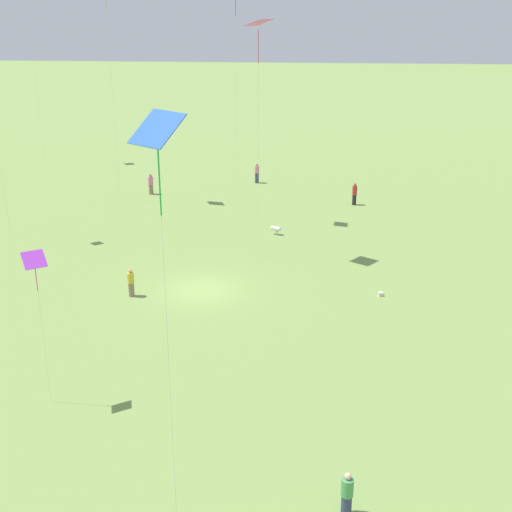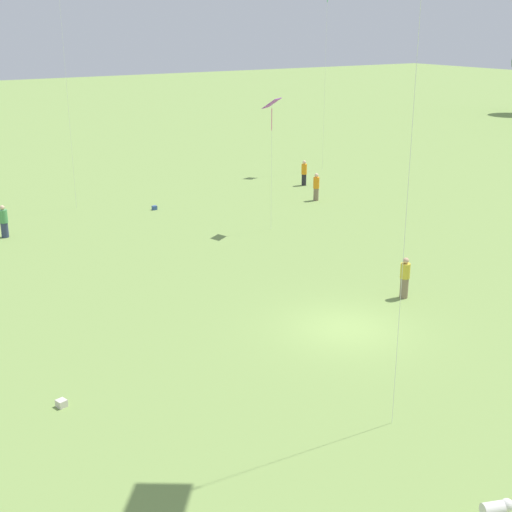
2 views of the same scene
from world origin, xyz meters
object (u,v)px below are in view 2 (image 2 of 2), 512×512
at_px(person_4, 316,187).
at_px(dog_0, 497,509).
at_px(picnic_bag_0, 154,208).
at_px(picnic_bag_1, 62,403).
at_px(person_6, 304,173).
at_px(kite_3, 272,107).
at_px(person_0, 4,222).
at_px(person_5, 405,278).

bearing_deg(person_4, dog_0, -139.89).
relative_size(person_4, dog_0, 2.28).
relative_size(person_4, picnic_bag_0, 6.34).
xyz_separation_m(dog_0, picnic_bag_1, (-9.99, -6.42, -0.32)).
xyz_separation_m(person_6, picnic_bag_0, (0.60, -11.14, -0.72)).
height_order(kite_3, picnic_bag_0, kite_3).
distance_m(person_0, person_4, 18.14).
xyz_separation_m(person_5, kite_3, (-10.95, 0.92, 5.51)).
bearing_deg(person_5, dog_0, 54.85).
xyz_separation_m(person_4, dog_0, (25.77, -14.42, -0.42)).
distance_m(person_5, picnic_bag_1, 14.18).
distance_m(person_0, picnic_bag_0, 8.80).
xyz_separation_m(person_5, person_6, (-18.56, 8.56, 0.01)).
height_order(person_6, picnic_bag_1, person_6).
bearing_deg(picnic_bag_1, person_0, 171.03).
relative_size(person_0, kite_3, 0.25).
relative_size(dog_0, picnic_bag_0, 2.78).
xyz_separation_m(person_0, person_4, (2.18, 18.01, 0.02)).
bearing_deg(kite_3, picnic_bag_1, 50.64).
relative_size(person_4, person_6, 1.00).
relative_size(person_5, kite_3, 0.25).
bearing_deg(person_6, picnic_bag_1, -154.10).
xyz_separation_m(person_4, person_6, (-3.80, 1.84, -0.00)).
distance_m(person_5, dog_0, 13.44).
height_order(dog_0, picnic_bag_0, dog_0).
distance_m(person_4, dog_0, 29.53).
bearing_deg(person_6, dog_0, -133.71).
bearing_deg(person_4, picnic_bag_1, -163.53).
bearing_deg(person_6, picnic_bag_0, 168.19).
distance_m(kite_3, picnic_bag_0, 10.00).
xyz_separation_m(person_0, picnic_bag_1, (17.96, -2.84, -0.71)).
bearing_deg(picnic_bag_1, person_5, 94.13).
distance_m(dog_0, picnic_bag_0, 29.42).
bearing_deg(picnic_bag_0, person_0, -83.32).
xyz_separation_m(person_4, person_5, (14.76, -6.72, -0.01)).
xyz_separation_m(person_0, dog_0, (27.94, 3.59, -0.39)).
distance_m(person_0, person_5, 20.36).
height_order(person_4, person_6, person_4).
bearing_deg(picnic_bag_0, kite_3, 26.51).
bearing_deg(picnic_bag_1, person_4, 127.12).
distance_m(person_4, kite_3, 8.85).
bearing_deg(person_4, kite_3, -167.38).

